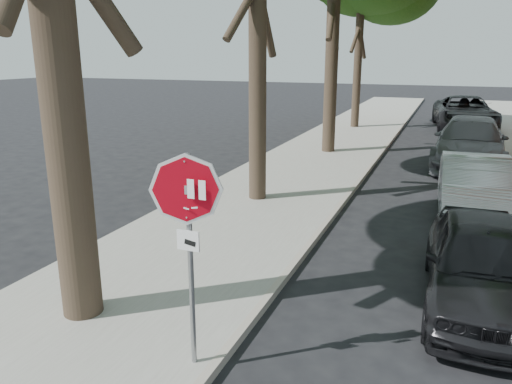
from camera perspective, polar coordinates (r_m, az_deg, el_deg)
ground at (r=6.33m, az=-1.02°, el=-21.00°), size 120.00×120.00×0.00m
sidewalk_left at (r=17.67m, az=6.38°, el=3.39°), size 4.00×55.00×0.12m
curb_left at (r=17.26m, az=12.97°, el=2.81°), size 0.12×55.00×0.13m
stop_sign at (r=5.67m, az=-7.78°, el=-3.32°), size 0.76×0.34×2.61m
car_a at (r=8.36m, az=24.48°, el=-7.45°), size 1.79×4.15×1.40m
car_b at (r=12.67m, az=23.71°, el=0.32°), size 1.71×4.43×1.44m
car_c at (r=18.65m, az=23.26°, el=5.22°), size 2.49×5.69×1.63m
car_d at (r=27.84m, az=22.73°, el=8.36°), size 3.40×6.26×1.67m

